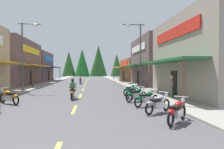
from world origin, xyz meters
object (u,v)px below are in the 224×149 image
Objects in this scene: streetlamp_right at (137,48)px; motorcycle_parked_right_1 at (158,103)px; motorcycle_parked_right_0 at (177,111)px; motorcycle_parked_right_4 at (131,92)px; rider_cruising_trailing at (81,80)px; motorcycle_parked_right_5 at (131,90)px; streetlamp_left at (26,48)px; motorcycle_parked_right_2 at (147,98)px; rider_cruising_lead at (73,90)px; pedestrian_browsing at (172,85)px; motorcycle_parked_left_2 at (9,97)px; motorcycle_parked_right_3 at (136,94)px.

motorcycle_parked_right_1 is at bearing -97.27° from streetlamp_right.
motorcycle_parked_right_0 is 0.93× the size of motorcycle_parked_right_1.
motorcycle_parked_right_4 is 0.84× the size of rider_cruising_trailing.
motorcycle_parked_right_4 is 1.06× the size of motorcycle_parked_right_5.
streetlamp_left is 3.22× the size of rider_cruising_trailing.
motorcycle_parked_right_4 is 1.74m from motorcycle_parked_right_5.
motorcycle_parked_right_2 is 5.92m from rider_cruising_lead.
rider_cruising_lead is at bearing 6.13° from pedestrian_browsing.
motorcycle_parked_right_2 is 0.88× the size of rider_cruising_trailing.
rider_cruising_lead is at bearing -115.92° from motorcycle_parked_left_2.
motorcycle_parked_right_2 is 3.74m from pedestrian_browsing.
motorcycle_parked_right_3 is (-0.19, 1.91, 0.00)m from motorcycle_parked_right_2.
motorcycle_parked_right_1 is at bearing -47.32° from streetlamp_left.
motorcycle_parked_right_2 is at bearing -99.26° from streetlamp_right.
motorcycle_parked_right_0 and motorcycle_parked_left_2 have the same top height.
motorcycle_parked_right_0 is 5.77m from motorcycle_parked_right_3.
motorcycle_parked_right_2 is 8.73m from motorcycle_parked_left_2.
motorcycle_parked_left_2 is at bearing 146.05° from motorcycle_parked_right_3.
motorcycle_parked_right_1 is at bearing -164.57° from motorcycle_parked_left_2.
motorcycle_parked_right_0 is 0.94× the size of motorcycle_parked_left_2.
streetlamp_left is 3.95× the size of motorcycle_parked_left_2.
rider_cruising_trailing reaches higher than motorcycle_parked_right_5.
streetlamp_left reaches higher than pedestrian_browsing.
streetlamp_left is 13.51m from rider_cruising_trailing.
motorcycle_parked_right_1 is 0.94× the size of motorcycle_parked_right_2.
motorcycle_parked_right_2 is at bearing 45.10° from motorcycle_parked_right_0.
rider_cruising_lead is at bearing -174.91° from rider_cruising_trailing.
motorcycle_parked_right_0 is 0.77× the size of rider_cruising_lead.
motorcycle_parked_right_2 is (9.79, -8.76, -3.95)m from streetlamp_left.
streetlamp_left is at bearing 162.58° from rider_cruising_trailing.
motorcycle_parked_left_2 is at bearing 137.67° from motorcycle_parked_right_2.
motorcycle_parked_right_4 is at bearing 61.62° from motorcycle_parked_right_2.
motorcycle_parked_right_1 is at bearing 73.42° from pedestrian_browsing.
streetlamp_right is 4.76m from motorcycle_parked_right_5.
streetlamp_right is 3.83× the size of pedestrian_browsing.
streetlamp_left reaches higher than motorcycle_parked_right_0.
streetlamp_right reaches higher than rider_cruising_lead.
motorcycle_parked_right_3 is 1.05× the size of motorcycle_parked_right_5.
motorcycle_parked_right_5 is (-0.01, 9.20, 0.00)m from motorcycle_parked_right_0.
motorcycle_parked_right_0 is 25.22m from rider_cruising_trailing.
motorcycle_parked_left_2 is 4.28m from rider_cruising_lead.
streetlamp_left reaches higher than motorcycle_parked_right_1.
streetlamp_left is 12.44m from motorcycle_parked_right_3.
rider_cruising_trailing is (-5.20, 15.48, 0.17)m from motorcycle_parked_right_5.
rider_cruising_lead is (-4.54, 1.65, 0.17)m from motorcycle_parked_right_3.
rider_cruising_trailing is (-6.32, 13.02, -3.76)m from streetlamp_right.
pedestrian_browsing is at bearing -75.34° from streetlamp_right.
rider_cruising_trailing is at bearing 68.54° from streetlamp_left.
pedestrian_browsing is (2.48, 6.42, 0.56)m from motorcycle_parked_right_0.
pedestrian_browsing is (1.37, -5.24, -3.36)m from streetlamp_right.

